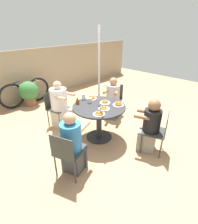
% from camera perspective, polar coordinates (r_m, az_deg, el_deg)
% --- Properties ---
extents(ground_plane, '(12.00, 12.00, 0.00)m').
position_cam_1_polar(ground_plane, '(3.99, 0.00, -8.10)').
color(ground_plane, tan).
extents(back_fence, '(10.00, 0.06, 1.60)m').
position_cam_1_polar(back_fence, '(6.16, -22.59, 10.84)').
color(back_fence, tan).
rests_on(back_fence, ground).
extents(patio_table, '(1.10, 1.10, 0.77)m').
position_cam_1_polar(patio_table, '(3.67, 0.00, -0.24)').
color(patio_table, '#28282B').
rests_on(patio_table, ground).
extents(umbrella_pole, '(0.04, 0.04, 2.27)m').
position_cam_1_polar(umbrella_pole, '(3.47, 0.00, 7.50)').
color(umbrella_pole, '#ADADB2').
rests_on(umbrella_pole, ground).
extents(patio_chair_north, '(0.52, 0.52, 0.84)m').
position_cam_1_polar(patio_chair_north, '(4.39, -14.13, 1.90)').
color(patio_chair_north, '#333833').
rests_on(patio_chair_north, ground).
extents(diner_north, '(0.49, 0.58, 1.14)m').
position_cam_1_polar(diner_north, '(4.28, -12.46, 1.67)').
color(diner_north, beige).
rests_on(diner_north, ground).
extents(patio_chair_east, '(0.55, 0.55, 0.84)m').
position_cam_1_polar(patio_chair_east, '(2.84, -10.37, -12.67)').
color(patio_chair_east, '#333833').
rests_on(patio_chair_east, ground).
extents(diner_east, '(0.57, 0.47, 1.11)m').
position_cam_1_polar(diner_east, '(2.94, -8.57, -10.60)').
color(diner_east, '#3D3D42').
rests_on(diner_east, ground).
extents(patio_chair_south, '(0.55, 0.55, 0.84)m').
position_cam_1_polar(patio_chair_south, '(3.48, 18.84, -5.67)').
color(patio_chair_south, '#333833').
rests_on(patio_chair_south, ground).
extents(diner_south, '(0.45, 0.52, 1.10)m').
position_cam_1_polar(diner_south, '(3.48, 16.19, -4.91)').
color(diner_south, gray).
rests_on(diner_south, ground).
extents(patio_chair_west, '(0.56, 0.56, 0.84)m').
position_cam_1_polar(patio_chair_west, '(4.79, 4.96, 4.75)').
color(patio_chair_west, '#333833').
rests_on(patio_chair_west, ground).
extents(diner_west, '(0.56, 0.50, 1.08)m').
position_cam_1_polar(diner_west, '(4.64, 4.41, 3.98)').
color(diner_west, slate).
rests_on(diner_west, ground).
extents(pancake_plate_a, '(0.23, 0.23, 0.04)m').
position_cam_1_polar(pancake_plate_a, '(3.25, 0.01, -0.59)').
color(pancake_plate_a, white).
rests_on(pancake_plate_a, patio_table).
extents(pancake_plate_b, '(0.23, 0.23, 0.06)m').
position_cam_1_polar(pancake_plate_b, '(3.64, 6.32, 2.50)').
color(pancake_plate_b, white).
rests_on(pancake_plate_b, patio_table).
extents(pancake_plate_c, '(0.23, 0.23, 0.06)m').
position_cam_1_polar(pancake_plate_c, '(3.73, 1.96, 3.22)').
color(pancake_plate_c, white).
rests_on(pancake_plate_c, patio_table).
extents(pancake_plate_d, '(0.23, 0.23, 0.06)m').
position_cam_1_polar(pancake_plate_d, '(3.94, -2.50, 4.58)').
color(pancake_plate_d, white).
rests_on(pancake_plate_d, patio_table).
extents(pancake_plate_e, '(0.23, 0.23, 0.05)m').
position_cam_1_polar(pancake_plate_e, '(3.47, 1.61, 1.22)').
color(pancake_plate_e, white).
rests_on(pancake_plate_e, patio_table).
extents(syrup_bottle, '(0.09, 0.07, 0.13)m').
position_cam_1_polar(syrup_bottle, '(3.71, -7.02, 3.42)').
color(syrup_bottle, brown).
rests_on(syrup_bottle, patio_table).
extents(coffee_cup, '(0.09, 0.09, 0.11)m').
position_cam_1_polar(coffee_cup, '(3.74, -3.15, 3.83)').
color(coffee_cup, beige).
rests_on(coffee_cup, patio_table).
extents(drinking_glass_a, '(0.08, 0.08, 0.14)m').
position_cam_1_polar(drinking_glass_a, '(3.91, -5.10, 5.02)').
color(drinking_glass_a, silver).
rests_on(drinking_glass_a, patio_table).
extents(bicycle, '(1.62, 0.44, 0.79)m').
position_cam_1_polar(bicycle, '(5.89, -22.83, 5.94)').
color(bicycle, black).
rests_on(bicycle, ground).
extents(potted_shrub, '(0.58, 0.58, 0.76)m').
position_cam_1_polar(potted_shrub, '(5.77, -21.95, 6.07)').
color(potted_shrub, brown).
rests_on(potted_shrub, ground).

